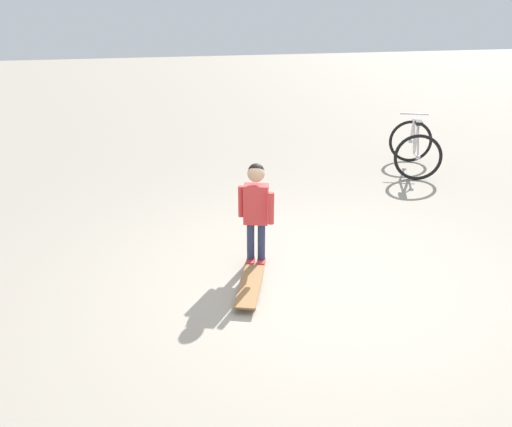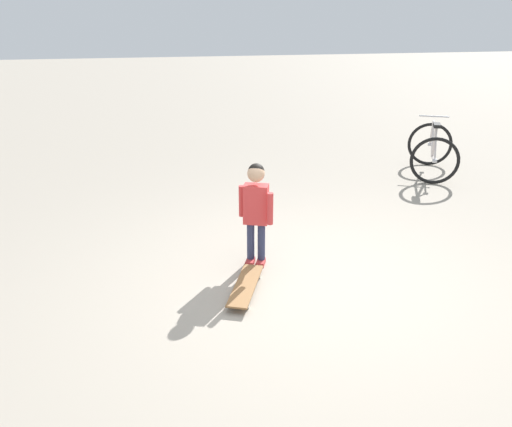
% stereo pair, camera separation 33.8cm
% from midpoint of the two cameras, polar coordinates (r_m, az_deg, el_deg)
% --- Properties ---
extents(ground_plane, '(50.00, 50.00, 0.00)m').
position_cam_midpoint_polar(ground_plane, '(4.88, 4.52, -7.96)').
color(ground_plane, '#9E9384').
extents(child_person, '(0.29, 0.32, 1.06)m').
position_cam_midpoint_polar(child_person, '(4.97, -1.95, 1.10)').
color(child_person, '#2D3351').
rests_on(child_person, ground).
extents(skateboard, '(0.47, 0.80, 0.07)m').
position_cam_midpoint_polar(skateboard, '(4.72, -2.75, -8.18)').
color(skateboard, olive).
rests_on(skateboard, ground).
extents(bicycle_near, '(1.09, 1.27, 0.85)m').
position_cam_midpoint_polar(bicycle_near, '(8.47, 16.28, 7.15)').
color(bicycle_near, black).
rests_on(bicycle_near, ground).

